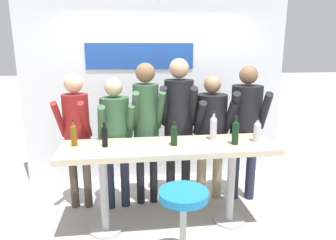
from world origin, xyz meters
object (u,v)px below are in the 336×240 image
(person_left, at_px, (115,130))
(wine_bottle_4, at_px, (174,134))
(person_right, at_px, (246,119))
(wine_bottle_5, at_px, (257,131))
(tasting_table, at_px, (169,158))
(wine_bottle_0, at_px, (213,127))
(person_far_left, at_px, (76,126))
(wine_bottle_3, at_px, (235,131))
(wine_bottle_2, at_px, (74,134))
(wine_bottle_1, at_px, (105,135))
(person_center_right, at_px, (211,126))
(person_center_left, at_px, (146,118))
(bar_stool, at_px, (183,217))
(person_center, at_px, (179,115))

(person_left, relative_size, wine_bottle_4, 6.34)
(person_right, height_order, wine_bottle_5, person_right)
(tasting_table, height_order, wine_bottle_0, wine_bottle_0)
(person_far_left, relative_size, wine_bottle_3, 5.39)
(person_left, distance_m, wine_bottle_2, 0.58)
(person_far_left, xyz_separation_m, wine_bottle_1, (0.37, -0.53, 0.03))
(person_center_right, relative_size, wine_bottle_5, 6.34)
(person_left, relative_size, person_center_left, 0.91)
(person_center_right, distance_m, wine_bottle_2, 1.69)
(tasting_table, bearing_deg, wine_bottle_3, -5.74)
(bar_stool, bearing_deg, tasting_table, 93.34)
(person_far_left, distance_m, wine_bottle_4, 1.24)
(tasting_table, relative_size, bar_stool, 3.01)
(person_right, bearing_deg, tasting_table, -142.96)
(person_center_right, height_order, wine_bottle_1, person_center_right)
(person_right, relative_size, wine_bottle_3, 5.66)
(wine_bottle_5, bearing_deg, wine_bottle_4, -178.57)
(wine_bottle_0, distance_m, wine_bottle_3, 0.27)
(tasting_table, bearing_deg, person_far_left, 152.01)
(person_right, bearing_deg, wine_bottle_0, -133.16)
(wine_bottle_5, bearing_deg, person_center_left, 155.01)
(person_right, xyz_separation_m, wine_bottle_2, (-2.05, -0.41, 0.00))
(wine_bottle_0, height_order, wine_bottle_3, wine_bottle_0)
(bar_stool, relative_size, person_far_left, 0.45)
(tasting_table, relative_size, wine_bottle_4, 8.85)
(person_right, height_order, wine_bottle_2, person_right)
(person_center_left, xyz_separation_m, person_center, (0.41, 0.03, 0.02))
(wine_bottle_2, bearing_deg, person_center_right, 16.23)
(person_left, distance_m, wine_bottle_4, 0.82)
(person_far_left, bearing_deg, person_left, -2.21)
(person_far_left, distance_m, person_left, 0.47)
(person_left, bearing_deg, person_far_left, 164.62)
(person_center, relative_size, wine_bottle_4, 7.18)
(wine_bottle_0, height_order, wine_bottle_1, wine_bottle_0)
(person_center, distance_m, wine_bottle_2, 1.29)
(person_center_right, bearing_deg, bar_stool, -115.05)
(person_left, relative_size, wine_bottle_2, 5.85)
(person_left, height_order, wine_bottle_2, person_left)
(wine_bottle_0, xyz_separation_m, wine_bottle_5, (0.46, -0.13, -0.02))
(person_left, height_order, person_center_left, person_center_left)
(wine_bottle_1, xyz_separation_m, wine_bottle_4, (0.72, -0.05, -0.00))
(person_center_right, bearing_deg, wine_bottle_5, -57.50)
(person_center, distance_m, person_right, 0.86)
(person_far_left, relative_size, wine_bottle_1, 6.27)
(person_left, xyz_separation_m, wine_bottle_3, (1.29, -0.57, 0.09))
(person_center, xyz_separation_m, person_right, (0.85, -0.07, -0.07))
(person_far_left, relative_size, person_left, 1.03)
(wine_bottle_4, bearing_deg, person_far_left, 152.19)
(tasting_table, relative_size, person_center_left, 1.27)
(person_left, xyz_separation_m, wine_bottle_1, (-0.09, -0.47, 0.07))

